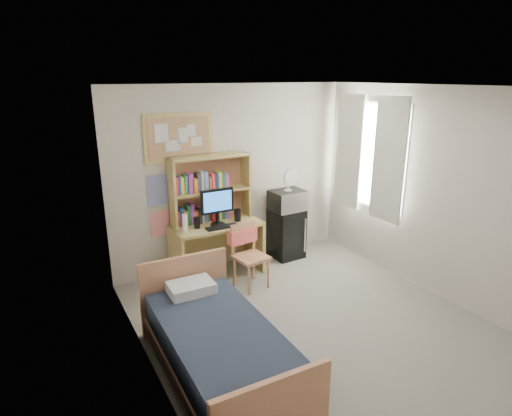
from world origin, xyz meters
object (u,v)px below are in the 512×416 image
desk_chair (251,257)px  microwave (288,200)px  desk_fan (288,181)px  speaker_left (197,223)px  monitor (217,207)px  mini_fridge (286,233)px  speaker_right (237,215)px  bulletin_board (179,138)px  desk (217,249)px  bed (220,352)px

desk_chair → microwave: bearing=24.2°
desk_fan → speaker_left: bearing=-178.3°
microwave → desk_chair: bearing=-149.9°
monitor → mini_fridge: bearing=5.8°
desk_chair → mini_fridge: bearing=25.1°
speaker_right → monitor: bearing=180.0°
mini_fridge → speaker_right: speaker_right is taller
mini_fridge → speaker_left: bearing=-177.6°
bulletin_board → desk: size_ratio=0.77×
desk_chair → speaker_right: bearing=75.3°
monitor → microwave: 1.21m
desk → mini_fridge: mini_fridge is taller
desk → speaker_right: 0.56m
monitor → speaker_left: (-0.30, -0.00, -0.17)m
bulletin_board → monitor: bulletin_board is taller
speaker_left → microwave: bearing=3.9°
desk → bed: 2.17m
bed → microwave: 2.97m
desk → monitor: (0.00, -0.06, 0.63)m
bulletin_board → desk_chair: size_ratio=1.09×
monitor → bed: bearing=-114.1°
desk → microwave: 1.31m
microwave → mini_fridge: bearing=90.0°
desk_chair → bed: desk_chair is taller
bed → monitor: bearing=67.1°
desk → desk_chair: bearing=-66.8°
desk → monitor: 0.63m
desk → desk_fan: size_ratio=4.09×
bulletin_board → speaker_left: bearing=-81.2°
monitor → desk_fan: (1.20, 0.11, 0.20)m
desk_chair → speaker_right: size_ratio=4.93×
bulletin_board → microwave: 1.87m
speaker_right → desk_fan: desk_fan is taller
monitor → speaker_right: 0.34m
speaker_right → bulletin_board: bearing=150.5°
monitor → desk_fan: desk_fan is taller
bed → speaker_left: (0.56, 1.93, 0.58)m
desk → desk_chair: (0.24, -0.56, 0.05)m
desk → monitor: size_ratio=2.48×
bulletin_board → bed: 2.88m
speaker_left → desk_chair: bearing=-43.0°
bed → speaker_right: speaker_right is taller
speaker_right → desk_fan: size_ratio=0.58×
speaker_left → desk_fan: bearing=3.9°
microwave → desk_fan: bearing=-92.4°
desk_chair → speaker_right: speaker_right is taller
mini_fridge → bed: mini_fridge is taller
desk_chair → speaker_right: (0.06, 0.50, 0.42)m
desk → bulletin_board: bearing=138.9°
bed → speaker_left: speaker_left is taller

